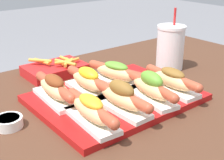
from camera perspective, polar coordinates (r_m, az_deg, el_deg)
The scene contains 11 objects.
serving_tray at distance 0.88m, azimuth 0.81°, elevation -3.33°, with size 0.44×0.34×0.02m.
hot_dog_0 at distance 0.73m, azimuth -3.84°, elevation -5.50°, with size 0.07×0.21×0.07m.
hot_dog_1 at distance 0.78m, azimuth 1.73°, elevation -3.17°, with size 0.06×0.22×0.08m.
hot_dog_2 at distance 0.85m, azimuth 7.16°, elevation -1.36°, with size 0.09×0.21×0.08m.
hot_dog_3 at distance 0.91m, azimuth 10.94°, elevation -0.02°, with size 0.07×0.21×0.07m.
hot_dog_4 at distance 0.85m, azimuth -10.44°, elevation -1.58°, with size 0.07×0.21×0.07m.
hot_dog_5 at distance 0.89m, azimuth -4.31°, elevation -0.19°, with size 0.07×0.22×0.07m.
hot_dog_6 at distance 0.95m, azimuth 0.75°, elevation 1.33°, with size 0.10×0.21×0.07m.
sauce_bowl at distance 0.79m, azimuth -18.42°, elevation -7.25°, with size 0.07×0.07×0.03m.
drink_cup at distance 1.14m, azimuth 10.61°, elevation 5.91°, with size 0.10×0.10×0.22m.
fries_basket at distance 1.09m, azimuth -10.32°, elevation 1.96°, with size 0.20×0.15×0.06m.
Camera 1 is at (-0.53, -0.62, 1.11)m, focal length 50.00 mm.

